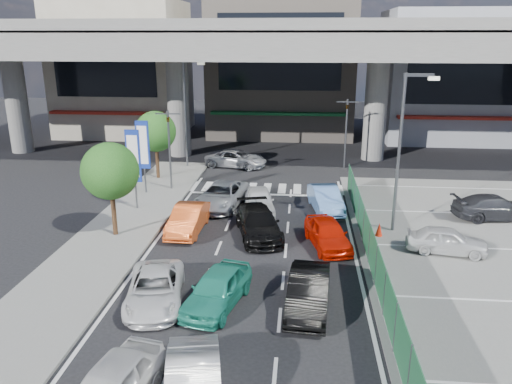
# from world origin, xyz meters

# --- Properties ---
(ground) EXTENTS (120.00, 120.00, 0.00)m
(ground) POSITION_xyz_m (0.00, 0.00, 0.00)
(ground) COLOR black
(ground) RESTS_ON ground
(parking_lot) EXTENTS (12.00, 28.00, 0.06)m
(parking_lot) POSITION_xyz_m (11.00, 2.00, 0.03)
(parking_lot) COLOR slate
(parking_lot) RESTS_ON ground
(sidewalk_left) EXTENTS (4.00, 30.00, 0.12)m
(sidewalk_left) POSITION_xyz_m (-7.00, 4.00, 0.06)
(sidewalk_left) COLOR slate
(sidewalk_left) RESTS_ON ground
(fence_run) EXTENTS (0.16, 22.00, 1.80)m
(fence_run) POSITION_xyz_m (5.30, 1.00, 0.90)
(fence_run) COLOR #1E5834
(fence_run) RESTS_ON ground
(expressway) EXTENTS (64.00, 14.00, 10.75)m
(expressway) POSITION_xyz_m (0.00, 22.00, 8.76)
(expressway) COLOR #62615D
(expressway) RESTS_ON ground
(building_west) EXTENTS (12.00, 10.90, 13.00)m
(building_west) POSITION_xyz_m (-16.00, 31.97, 6.49)
(building_west) COLOR #A09681
(building_west) RESTS_ON ground
(building_center) EXTENTS (14.00, 10.90, 15.00)m
(building_center) POSITION_xyz_m (0.00, 32.97, 7.49)
(building_center) COLOR gray
(building_center) RESTS_ON ground
(building_east) EXTENTS (12.00, 10.90, 12.00)m
(building_east) POSITION_xyz_m (16.00, 31.97, 5.99)
(building_east) COLOR gray
(building_east) RESTS_ON ground
(traffic_light_left) EXTENTS (1.60, 1.24, 5.20)m
(traffic_light_left) POSITION_xyz_m (-6.20, 12.00, 3.94)
(traffic_light_left) COLOR #595B60
(traffic_light_left) RESTS_ON ground
(traffic_light_right) EXTENTS (1.60, 1.24, 5.20)m
(traffic_light_right) POSITION_xyz_m (5.50, 19.00, 3.94)
(traffic_light_right) COLOR #595B60
(traffic_light_right) RESTS_ON ground
(street_lamp_right) EXTENTS (1.65, 0.22, 8.00)m
(street_lamp_right) POSITION_xyz_m (7.17, 6.00, 4.77)
(street_lamp_right) COLOR #595B60
(street_lamp_right) RESTS_ON ground
(street_lamp_left) EXTENTS (1.65, 0.22, 8.00)m
(street_lamp_left) POSITION_xyz_m (-6.33, 18.00, 4.77)
(street_lamp_left) COLOR #595B60
(street_lamp_left) RESTS_ON ground
(signboard_near) EXTENTS (0.80, 0.14, 4.70)m
(signboard_near) POSITION_xyz_m (-7.20, 7.99, 3.06)
(signboard_near) COLOR #595B60
(signboard_near) RESTS_ON ground
(signboard_far) EXTENTS (0.80, 0.14, 4.70)m
(signboard_far) POSITION_xyz_m (-7.60, 10.99, 3.06)
(signboard_far) COLOR #595B60
(signboard_far) RESTS_ON ground
(tree_near) EXTENTS (2.80, 2.80, 4.80)m
(tree_near) POSITION_xyz_m (-7.00, 4.00, 3.39)
(tree_near) COLOR #382314
(tree_near) RESTS_ON ground
(tree_far) EXTENTS (2.80, 2.80, 4.80)m
(tree_far) POSITION_xyz_m (-7.80, 14.50, 3.39)
(tree_far) COLOR #382314
(tree_far) RESTS_ON ground
(sedan_white_mid_left) EXTENTS (2.80, 4.68, 1.22)m
(sedan_white_mid_left) POSITION_xyz_m (-3.12, -2.27, 0.61)
(sedan_white_mid_left) COLOR silver
(sedan_white_mid_left) RESTS_ON ground
(taxi_teal_mid) EXTENTS (2.54, 4.32, 1.38)m
(taxi_teal_mid) POSITION_xyz_m (-0.76, -2.21, 0.69)
(taxi_teal_mid) COLOR teal
(taxi_teal_mid) RESTS_ON ground
(hatch_black_mid_right) EXTENTS (1.77, 4.29, 1.38)m
(hatch_black_mid_right) POSITION_xyz_m (2.61, -2.11, 0.69)
(hatch_black_mid_right) COLOR black
(hatch_black_mid_right) RESTS_ON ground
(taxi_orange_left) EXTENTS (1.60, 4.22, 1.37)m
(taxi_orange_left) POSITION_xyz_m (-3.48, 4.96, 0.69)
(taxi_orange_left) COLOR #E1561F
(taxi_orange_left) RESTS_ON ground
(sedan_black_mid) EXTENTS (3.06, 5.09, 1.38)m
(sedan_black_mid) POSITION_xyz_m (0.17, 4.68, 0.69)
(sedan_black_mid) COLOR black
(sedan_black_mid) RESTS_ON ground
(taxi_orange_right) EXTENTS (2.51, 4.24, 1.35)m
(taxi_orange_right) POSITION_xyz_m (3.56, 3.68, 0.68)
(taxi_orange_right) COLOR #C11503
(taxi_orange_right) RESTS_ON ground
(wagon_silver_front_left) EXTENTS (3.07, 5.27, 1.38)m
(wagon_silver_front_left) POSITION_xyz_m (-2.40, 9.04, 0.69)
(wagon_silver_front_left) COLOR #A3A6AB
(wagon_silver_front_left) RESTS_ON ground
(sedan_white_front_mid) EXTENTS (2.23, 4.20, 1.36)m
(sedan_white_front_mid) POSITION_xyz_m (-0.12, 8.29, 0.68)
(sedan_white_front_mid) COLOR silver
(sedan_white_front_mid) RESTS_ON ground
(kei_truck_front_right) EXTENTS (2.15, 4.37, 1.38)m
(kei_truck_front_right) POSITION_xyz_m (3.66, 8.97, 0.69)
(kei_truck_front_right) COLOR #547EBB
(kei_truck_front_right) RESTS_ON ground
(crossing_wagon_silver) EXTENTS (5.05, 3.14, 1.30)m
(crossing_wagon_silver) POSITION_xyz_m (-2.77, 18.42, 0.65)
(crossing_wagon_silver) COLOR #B1B2B9
(crossing_wagon_silver) RESTS_ON ground
(parked_sedan_white) EXTENTS (3.81, 2.05, 1.23)m
(parked_sedan_white) POSITION_xyz_m (8.98, 3.37, 0.68)
(parked_sedan_white) COLOR silver
(parked_sedan_white) RESTS_ON parking_lot
(parked_sedan_dgrey) EXTENTS (4.74, 2.40, 1.32)m
(parked_sedan_dgrey) POSITION_xyz_m (12.83, 8.24, 0.72)
(parked_sedan_dgrey) COLOR #2B2C30
(parked_sedan_dgrey) RESTS_ON parking_lot
(traffic_cone) EXTENTS (0.43, 0.43, 0.69)m
(traffic_cone) POSITION_xyz_m (6.19, 5.15, 0.40)
(traffic_cone) COLOR red
(traffic_cone) RESTS_ON parking_lot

